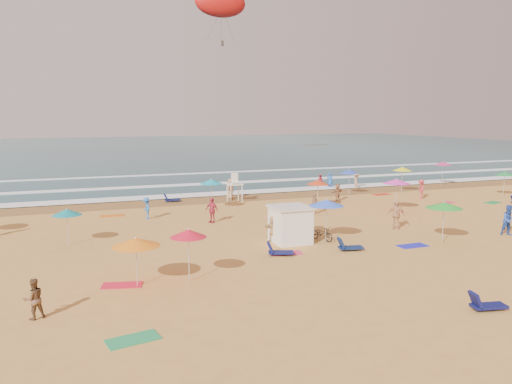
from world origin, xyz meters
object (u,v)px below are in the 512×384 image
object	(u,v)px
bicycle	(322,234)
lifeguard_stand	(235,190)
parasail	(220,3)
cabana	(290,225)

from	to	relation	value
bicycle	lifeguard_stand	distance (m)	14.42
bicycle	parasail	bearing A→B (deg)	56.90
lifeguard_stand	parasail	xyz separation A→B (m)	(13.17, 47.43, 25.80)
cabana	bicycle	distance (m)	2.01
cabana	parasail	xyz separation A→B (m)	(14.43, 61.52, 25.85)
cabana	bicycle	xyz separation A→B (m)	(1.90, -0.30, -0.58)
lifeguard_stand	parasail	world-z (taller)	parasail
bicycle	lifeguard_stand	world-z (taller)	lifeguard_stand
bicycle	parasail	size ratio (longest dim) A/B	0.16
bicycle	lifeguard_stand	size ratio (longest dim) A/B	0.76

